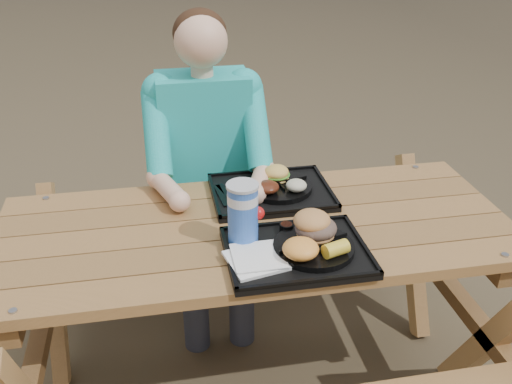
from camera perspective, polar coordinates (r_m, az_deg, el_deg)
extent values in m
plane|color=#999999|center=(2.47, 0.00, -18.37)|extent=(60.00, 60.00, 0.00)
cube|color=black|center=(1.84, 4.06, -6.12)|extent=(0.45, 0.35, 0.02)
cube|color=black|center=(2.19, 1.52, -0.11)|extent=(0.45, 0.35, 0.02)
cylinder|color=black|center=(1.83, 5.79, -5.50)|extent=(0.26, 0.26, 0.02)
cylinder|color=black|center=(2.19, 2.24, 0.54)|extent=(0.26, 0.26, 0.02)
cube|color=white|center=(1.77, -0.02, -6.75)|extent=(0.20, 0.20, 0.02)
cylinder|color=blue|center=(1.82, -1.32, -2.28)|extent=(0.10, 0.10, 0.20)
cylinder|color=black|center=(1.92, 3.06, -3.57)|extent=(0.05, 0.05, 0.03)
cylinder|color=gold|center=(1.93, 4.94, -3.36)|extent=(0.05, 0.05, 0.03)
ellipsoid|color=#FFAA43|center=(1.75, 4.49, -5.68)|extent=(0.11, 0.11, 0.06)
cube|color=black|center=(2.15, -2.87, -0.18)|extent=(0.08, 0.17, 0.01)
ellipsoid|color=#532010|center=(2.12, 1.09, 0.50)|extent=(0.09, 0.09, 0.04)
ellipsoid|color=beige|center=(2.13, 4.05, 0.67)|extent=(0.08, 0.08, 0.04)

